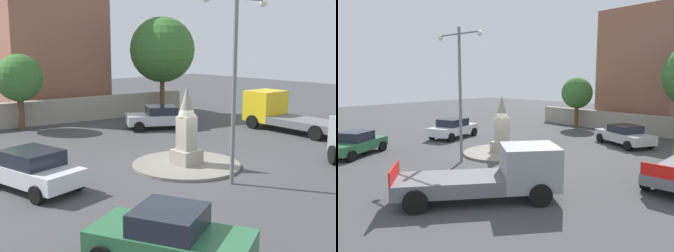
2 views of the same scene
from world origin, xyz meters
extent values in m
plane|color=#424244|center=(0.00, 0.00, 0.00)|extent=(80.00, 80.00, 0.00)
cylinder|color=gray|center=(0.00, 0.00, 0.06)|extent=(4.71, 4.71, 0.12)
cube|color=#9E9687|center=(0.00, 0.00, 0.43)|extent=(1.05, 1.05, 0.62)
cube|color=#9E9687|center=(0.00, 0.00, 1.47)|extent=(0.66, 0.66, 1.46)
cone|color=#9E9687|center=(0.00, 0.00, 2.86)|extent=(0.73, 0.73, 1.32)
cylinder|color=slate|center=(0.40, 2.93, 3.61)|extent=(0.16, 0.16, 7.23)
cylinder|color=slate|center=(-0.38, 2.93, 6.87)|extent=(1.55, 0.08, 0.08)
cylinder|color=slate|center=(1.17, 2.93, 6.87)|extent=(1.55, 0.08, 0.08)
sphere|color=#F2EACC|center=(-1.15, 2.93, 6.77)|extent=(0.28, 0.28, 0.28)
sphere|color=#F2EACC|center=(1.94, 2.93, 6.77)|extent=(0.28, 0.28, 0.28)
cube|color=silver|center=(6.38, -1.55, 0.63)|extent=(2.61, 4.41, 0.61)
cube|color=#1E232D|center=(6.36, -1.47, 1.21)|extent=(2.03, 2.28, 0.55)
cylinder|color=black|center=(5.20, -0.32, 0.32)|extent=(0.35, 0.67, 0.64)
cylinder|color=black|center=(6.96, 0.05, 0.32)|extent=(0.35, 0.67, 0.64)
cylinder|color=black|center=(5.80, -3.15, 0.32)|extent=(0.35, 0.67, 0.64)
cylinder|color=black|center=(7.56, -2.78, 0.32)|extent=(0.35, 0.67, 0.64)
cube|color=#B7BABF|center=(-4.71, -7.28, 0.62)|extent=(4.52, 3.63, 0.59)
cube|color=#1E232D|center=(-4.76, -7.25, 1.16)|extent=(2.37, 2.33, 0.50)
cylinder|color=black|center=(-3.00, -7.21, 0.32)|extent=(0.67, 0.51, 0.64)
cylinder|color=black|center=(-3.89, -8.78, 0.32)|extent=(0.67, 0.51, 0.64)
cylinder|color=black|center=(-5.54, -5.77, 0.32)|extent=(0.67, 0.51, 0.64)
cylinder|color=black|center=(-6.43, -7.35, 0.32)|extent=(0.67, 0.51, 0.64)
cube|color=#2D6B42|center=(6.35, 6.09, 0.60)|extent=(3.35, 4.34, 0.56)
cube|color=#1E232D|center=(6.36, 6.06, 1.16)|extent=(2.19, 2.17, 0.55)
cylinder|color=black|center=(4.93, 6.94, 0.32)|extent=(0.48, 0.67, 0.64)
cylinder|color=black|center=(6.14, 4.46, 0.32)|extent=(0.48, 0.67, 0.64)
cylinder|color=black|center=(7.76, 5.24, 0.32)|extent=(0.48, 0.67, 0.64)
cube|color=gray|center=(-5.73, 4.84, 1.23)|extent=(2.83, 2.84, 1.63)
cube|color=slate|center=(-3.76, 7.16, 0.69)|extent=(4.06, 4.29, 0.54)
cube|color=red|center=(-2.49, 8.66, 1.21)|extent=(1.45, 1.25, 0.50)
cylinder|color=black|center=(-5.12, 4.07, 0.42)|extent=(0.76, 0.82, 0.84)
cylinder|color=black|center=(-6.59, 5.32, 0.42)|extent=(0.76, 0.82, 0.84)
cylinder|color=black|center=(-2.28, 7.40, 0.42)|extent=(0.76, 0.82, 0.84)
cylinder|color=black|center=(-3.76, 8.66, 0.42)|extent=(0.76, 0.82, 0.84)
cube|color=red|center=(-9.93, 1.83, 1.11)|extent=(2.11, 0.14, 0.50)
cylinder|color=black|center=(-8.86, 0.96, 0.42)|extent=(0.31, 0.85, 0.84)
cube|color=#9E9687|center=(-1.97, -13.03, 0.79)|extent=(16.65, 3.19, 1.59)
cube|color=#935B47|center=(-2.69, -17.80, 5.36)|extent=(8.01, 7.63, 10.73)
cylinder|color=brown|center=(1.93, -12.60, 1.10)|extent=(0.39, 0.39, 2.20)
sphere|color=#386B2D|center=(1.93, -12.60, 3.19)|extent=(2.85, 2.85, 2.85)
camera|label=1|loc=(13.11, 13.68, 5.37)|focal=48.12mm
camera|label=2|loc=(-13.06, 14.67, 4.62)|focal=35.12mm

